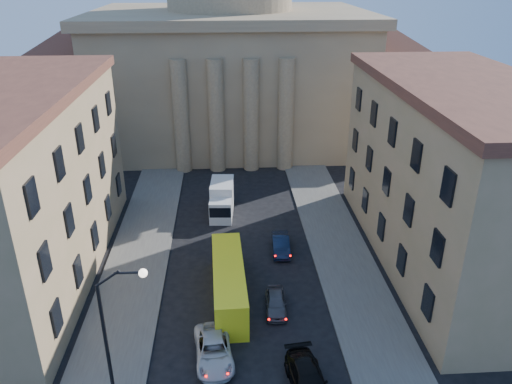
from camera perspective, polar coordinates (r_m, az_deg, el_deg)
sidewalk_left at (r=38.78m, az=-14.42°, el=-11.40°), size 5.00×60.00×0.15m
sidewalk_right at (r=39.21m, az=11.22°, el=-10.60°), size 5.00×60.00×0.15m
church at (r=69.12m, az=-2.91°, el=15.82°), size 68.02×28.76×36.60m
building_left at (r=41.15m, az=-26.26°, el=0.63°), size 11.60×26.60×14.70m
building_right at (r=41.95m, az=22.03°, el=1.85°), size 11.60×26.60×14.70m
street_lamp at (r=27.59m, az=-15.88°, el=-14.77°), size 2.62×0.44×8.83m
car_left_mid at (r=32.39m, az=-4.86°, el=-17.54°), size 2.71×5.09×1.36m
car_right_mid at (r=30.58m, az=5.97°, el=-20.65°), size 2.55×5.10×1.42m
car_right_far at (r=36.09m, az=2.28°, el=-12.49°), size 1.65×3.70×1.24m
car_right_distant at (r=42.73m, az=2.85°, el=-5.96°), size 1.57×4.11×1.34m
city_bus at (r=36.71m, az=-3.13°, el=-10.16°), size 2.55×9.77×2.73m
box_truck at (r=48.89m, az=-3.93°, el=-0.85°), size 2.46×5.57×2.99m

